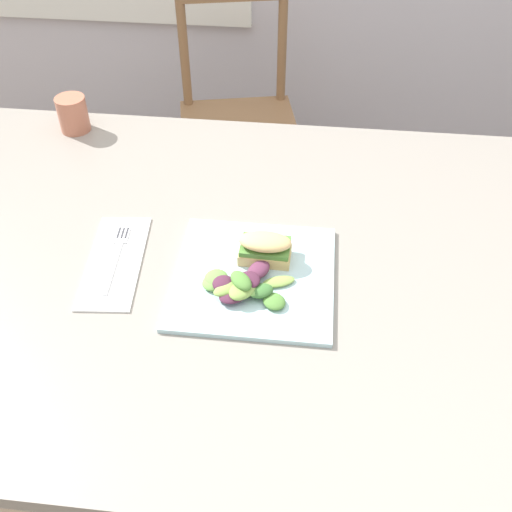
% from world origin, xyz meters
% --- Properties ---
extents(dining_table, '(1.39, 1.00, 0.74)m').
position_xyz_m(dining_table, '(-0.15, 0.16, 0.63)').
color(dining_table, gray).
rests_on(dining_table, ground).
extents(chair_wooden_far, '(0.48, 0.48, 0.87)m').
position_xyz_m(chair_wooden_far, '(-0.28, 1.17, 0.45)').
color(chair_wooden_far, '#8E6642').
rests_on(chair_wooden_far, ground).
extents(plate_lunch, '(0.29, 0.29, 0.01)m').
position_xyz_m(plate_lunch, '(-0.11, 0.11, 0.74)').
color(plate_lunch, silver).
rests_on(plate_lunch, dining_table).
extents(sandwich_half_front, '(0.10, 0.07, 0.06)m').
position_xyz_m(sandwich_half_front, '(-0.09, 0.16, 0.78)').
color(sandwich_half_front, '#DBB270').
rests_on(sandwich_half_front, plate_lunch).
extents(salad_mixed_greens, '(0.18, 0.13, 0.04)m').
position_xyz_m(salad_mixed_greens, '(-0.12, 0.07, 0.77)').
color(salad_mixed_greens, '#518438').
rests_on(salad_mixed_greens, plate_lunch).
extents(napkin_folded, '(0.12, 0.26, 0.00)m').
position_xyz_m(napkin_folded, '(-0.37, 0.13, 0.74)').
color(napkin_folded, white).
rests_on(napkin_folded, dining_table).
extents(fork_on_napkin, '(0.03, 0.19, 0.00)m').
position_xyz_m(fork_on_napkin, '(-0.37, 0.14, 0.75)').
color(fork_on_napkin, silver).
rests_on(fork_on_napkin, napkin_folded).
extents(cup_extra_side, '(0.07, 0.07, 0.09)m').
position_xyz_m(cup_extra_side, '(-0.60, 0.58, 0.78)').
color(cup_extra_side, '#B2664C').
rests_on(cup_extra_side, dining_table).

